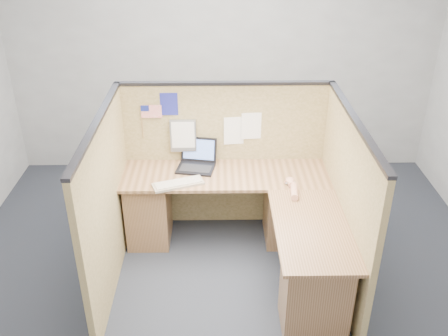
{
  "coord_description": "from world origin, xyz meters",
  "views": [
    {
      "loc": [
        -0.07,
        -3.44,
        3.03
      ],
      "look_at": [
        -0.01,
        0.5,
        0.89
      ],
      "focal_mm": 40.0,
      "sensor_mm": 36.0,
      "label": 1
    }
  ],
  "objects_px": {
    "l_desk": "(246,227)",
    "mouse": "(290,182)",
    "laptop": "(196,160)",
    "keyboard": "(178,184)"
  },
  "relations": [
    {
      "from": "l_desk",
      "to": "mouse",
      "type": "relative_size",
      "value": 20.37
    },
    {
      "from": "laptop",
      "to": "mouse",
      "type": "relative_size",
      "value": 4.1
    },
    {
      "from": "l_desk",
      "to": "laptop",
      "type": "height_order",
      "value": "laptop"
    },
    {
      "from": "l_desk",
      "to": "mouse",
      "type": "distance_m",
      "value": 0.57
    },
    {
      "from": "laptop",
      "to": "keyboard",
      "type": "relative_size",
      "value": 0.8
    },
    {
      "from": "l_desk",
      "to": "mouse",
      "type": "height_order",
      "value": "mouse"
    },
    {
      "from": "keyboard",
      "to": "mouse",
      "type": "distance_m",
      "value": 1.02
    },
    {
      "from": "laptop",
      "to": "mouse",
      "type": "xyz_separation_m",
      "value": [
        0.87,
        -0.37,
        -0.04
      ]
    },
    {
      "from": "mouse",
      "to": "laptop",
      "type": "bearing_deg",
      "value": 157.15
    },
    {
      "from": "l_desk",
      "to": "keyboard",
      "type": "bearing_deg",
      "value": 162.88
    }
  ]
}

